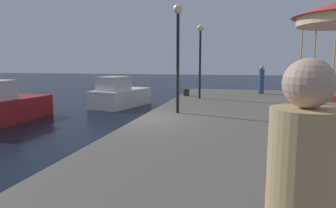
{
  "coord_description": "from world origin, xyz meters",
  "views": [
    {
      "loc": [
        3.42,
        -9.88,
        2.73
      ],
      "look_at": [
        0.55,
        2.15,
        1.01
      ],
      "focal_mm": 31.44,
      "sensor_mm": 36.0,
      "label": 1
    }
  ],
  "objects_px": {
    "motorboat_white": "(120,95)",
    "bollard_center": "(185,92)",
    "person_near_carousel": "(318,103)",
    "bollard_north": "(187,93)",
    "lamp_post_near_edge": "(178,39)",
    "lamp_post_mid_promenade": "(200,48)",
    "person_by_the_water": "(261,80)"
  },
  "relations": [
    {
      "from": "lamp_post_mid_promenade",
      "to": "bollard_center",
      "type": "height_order",
      "value": "lamp_post_mid_promenade"
    },
    {
      "from": "lamp_post_mid_promenade",
      "to": "person_by_the_water",
      "type": "xyz_separation_m",
      "value": [
        3.47,
        3.47,
        -1.9
      ]
    },
    {
      "from": "motorboat_white",
      "to": "bollard_north",
      "type": "xyz_separation_m",
      "value": [
        4.32,
        -0.07,
        0.27
      ]
    },
    {
      "from": "bollard_north",
      "to": "person_by_the_water",
      "type": "bearing_deg",
      "value": 28.38
    },
    {
      "from": "person_by_the_water",
      "to": "person_near_carousel",
      "type": "distance_m",
      "value": 10.88
    },
    {
      "from": "motorboat_white",
      "to": "lamp_post_mid_promenade",
      "type": "distance_m",
      "value": 6.02
    },
    {
      "from": "person_by_the_water",
      "to": "person_near_carousel",
      "type": "height_order",
      "value": "person_near_carousel"
    },
    {
      "from": "bollard_center",
      "to": "person_near_carousel",
      "type": "bearing_deg",
      "value": -58.75
    },
    {
      "from": "lamp_post_mid_promenade",
      "to": "bollard_center",
      "type": "xyz_separation_m",
      "value": [
        -1.0,
        1.14,
        -2.54
      ]
    },
    {
      "from": "motorboat_white",
      "to": "person_near_carousel",
      "type": "bearing_deg",
      "value": -42.49
    },
    {
      "from": "lamp_post_near_edge",
      "to": "bollard_center",
      "type": "distance_m",
      "value": 6.64
    },
    {
      "from": "motorboat_white",
      "to": "person_near_carousel",
      "type": "height_order",
      "value": "person_near_carousel"
    },
    {
      "from": "lamp_post_near_edge",
      "to": "bollard_north",
      "type": "relative_size",
      "value": 10.28
    },
    {
      "from": "bollard_center",
      "to": "person_by_the_water",
      "type": "distance_m",
      "value": 5.07
    },
    {
      "from": "motorboat_white",
      "to": "bollard_center",
      "type": "distance_m",
      "value": 4.2
    },
    {
      "from": "person_by_the_water",
      "to": "lamp_post_mid_promenade",
      "type": "bearing_deg",
      "value": -134.97
    },
    {
      "from": "person_by_the_water",
      "to": "motorboat_white",
      "type": "bearing_deg",
      "value": -165.25
    },
    {
      "from": "lamp_post_near_edge",
      "to": "bollard_center",
      "type": "height_order",
      "value": "lamp_post_near_edge"
    },
    {
      "from": "bollard_center",
      "to": "person_by_the_water",
      "type": "relative_size",
      "value": 0.22
    },
    {
      "from": "motorboat_white",
      "to": "lamp_post_mid_promenade",
      "type": "bearing_deg",
      "value": -12.94
    },
    {
      "from": "lamp_post_mid_promenade",
      "to": "person_by_the_water",
      "type": "bearing_deg",
      "value": 45.03
    },
    {
      "from": "bollard_center",
      "to": "person_by_the_water",
      "type": "xyz_separation_m",
      "value": [
        4.46,
        2.33,
        0.64
      ]
    },
    {
      "from": "motorboat_white",
      "to": "bollard_north",
      "type": "height_order",
      "value": "motorboat_white"
    },
    {
      "from": "motorboat_white",
      "to": "person_by_the_water",
      "type": "height_order",
      "value": "person_by_the_water"
    },
    {
      "from": "person_near_carousel",
      "to": "person_by_the_water",
      "type": "bearing_deg",
      "value": 93.76
    },
    {
      "from": "lamp_post_near_edge",
      "to": "bollard_north",
      "type": "height_order",
      "value": "lamp_post_near_edge"
    },
    {
      "from": "lamp_post_mid_promenade",
      "to": "bollard_north",
      "type": "height_order",
      "value": "lamp_post_mid_promenade"
    },
    {
      "from": "lamp_post_near_edge",
      "to": "person_near_carousel",
      "type": "height_order",
      "value": "lamp_post_near_edge"
    },
    {
      "from": "motorboat_white",
      "to": "lamp_post_near_edge",
      "type": "distance_m",
      "value": 8.38
    },
    {
      "from": "person_by_the_water",
      "to": "bollard_north",
      "type": "bearing_deg",
      "value": -151.62
    },
    {
      "from": "motorboat_white",
      "to": "lamp_post_mid_promenade",
      "type": "height_order",
      "value": "lamp_post_mid_promenade"
    },
    {
      "from": "person_near_carousel",
      "to": "bollard_north",
      "type": "bearing_deg",
      "value": 120.69
    }
  ]
}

